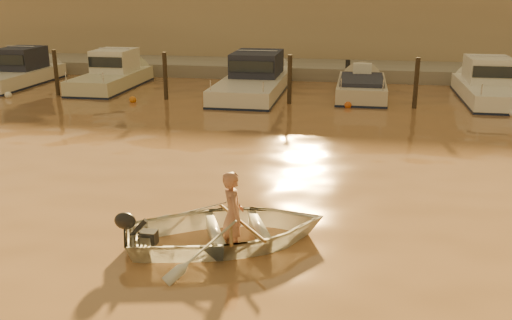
% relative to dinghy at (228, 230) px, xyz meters
% --- Properties ---
extents(ground_plane, '(160.00, 160.00, 0.00)m').
position_rel_dinghy_xyz_m(ground_plane, '(-0.27, -0.46, -0.28)').
color(ground_plane, brown).
rests_on(ground_plane, ground).
extents(dinghy, '(4.63, 4.05, 0.80)m').
position_rel_dinghy_xyz_m(dinghy, '(0.00, 0.00, 0.00)').
color(dinghy, silver).
rests_on(dinghy, ground_plane).
extents(person, '(0.63, 0.74, 1.73)m').
position_rel_dinghy_xyz_m(person, '(0.09, 0.04, 0.29)').
color(person, '#A16750').
rests_on(person, dinghy).
extents(outboard_motor, '(0.98, 0.72, 0.70)m').
position_rel_dinghy_xyz_m(outboard_motor, '(-1.38, -0.60, 0.00)').
color(outboard_motor, black).
rests_on(outboard_motor, dinghy).
extents(oar_port, '(1.27, 1.75, 0.13)m').
position_rel_dinghy_xyz_m(oar_port, '(0.23, 0.10, 0.14)').
color(oar_port, brown).
rests_on(oar_port, dinghy).
extents(oar_starboard, '(0.55, 2.06, 0.13)m').
position_rel_dinghy_xyz_m(oar_starboard, '(0.05, 0.02, 0.14)').
color(oar_starboard, brown).
rests_on(oar_starboard, dinghy).
extents(moored_boat_0, '(2.06, 6.62, 1.75)m').
position_rel_dinghy_xyz_m(moored_boat_0, '(-14.09, 15.54, 0.35)').
color(moored_boat_0, silver).
rests_on(moored_boat_0, ground_plane).
extents(moored_boat_1, '(2.13, 6.38, 1.75)m').
position_rel_dinghy_xyz_m(moored_boat_1, '(-9.21, 15.54, 0.35)').
color(moored_boat_1, beige).
rests_on(moored_boat_1, ground_plane).
extents(moored_boat_2, '(2.61, 8.63, 1.75)m').
position_rel_dinghy_xyz_m(moored_boat_2, '(-2.35, 15.54, 0.35)').
color(moored_boat_2, silver).
rests_on(moored_boat_2, ground_plane).
extents(moored_boat_3, '(2.05, 5.92, 0.95)m').
position_rel_dinghy_xyz_m(moored_boat_3, '(2.44, 15.54, -0.05)').
color(moored_boat_3, beige).
rests_on(moored_boat_3, ground_plane).
extents(moored_boat_4, '(2.20, 6.81, 1.75)m').
position_rel_dinghy_xyz_m(moored_boat_4, '(7.75, 15.54, 0.35)').
color(moored_boat_4, white).
rests_on(moored_boat_4, ground_plane).
extents(piling_0, '(0.18, 0.18, 2.20)m').
position_rel_dinghy_xyz_m(piling_0, '(-10.77, 13.34, 0.62)').
color(piling_0, '#2D2319').
rests_on(piling_0, ground_plane).
extents(piling_1, '(0.18, 0.18, 2.20)m').
position_rel_dinghy_xyz_m(piling_1, '(-5.77, 13.34, 0.62)').
color(piling_1, '#2D2319').
rests_on(piling_1, ground_plane).
extents(piling_2, '(0.18, 0.18, 2.20)m').
position_rel_dinghy_xyz_m(piling_2, '(-0.47, 13.34, 0.62)').
color(piling_2, '#2D2319').
rests_on(piling_2, ground_plane).
extents(piling_3, '(0.18, 0.18, 2.20)m').
position_rel_dinghy_xyz_m(piling_3, '(4.53, 13.34, 0.62)').
color(piling_3, '#2D2319').
rests_on(piling_3, ground_plane).
extents(fender_a, '(0.30, 0.30, 0.30)m').
position_rel_dinghy_xyz_m(fender_a, '(-12.68, 12.54, -0.18)').
color(fender_a, white).
rests_on(fender_a, ground_plane).
extents(fender_b, '(0.30, 0.30, 0.30)m').
position_rel_dinghy_xyz_m(fender_b, '(-6.95, 12.52, -0.18)').
color(fender_b, '#C66817').
rests_on(fender_b, ground_plane).
extents(fender_c, '(0.30, 0.30, 0.30)m').
position_rel_dinghy_xyz_m(fender_c, '(-1.70, 12.72, -0.18)').
color(fender_c, silver).
rests_on(fender_c, ground_plane).
extents(fender_d, '(0.30, 0.30, 0.30)m').
position_rel_dinghy_xyz_m(fender_d, '(1.94, 13.02, -0.18)').
color(fender_d, '#C85317').
rests_on(fender_d, ground_plane).
extents(quay, '(52.00, 4.00, 1.00)m').
position_rel_dinghy_xyz_m(quay, '(-0.27, 21.04, -0.13)').
color(quay, gray).
rests_on(quay, ground_plane).
extents(waterfront_building, '(46.00, 7.00, 4.80)m').
position_rel_dinghy_xyz_m(waterfront_building, '(-0.27, 26.54, 2.12)').
color(waterfront_building, '#9E8466').
rests_on(waterfront_building, quay).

